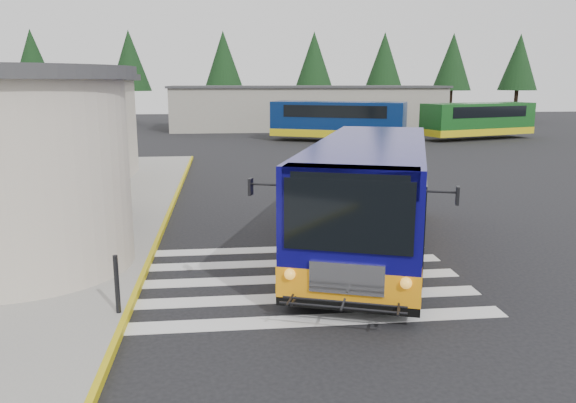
{
  "coord_description": "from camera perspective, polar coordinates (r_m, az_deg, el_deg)",
  "views": [
    {
      "loc": [
        -2.04,
        -13.37,
        4.6
      ],
      "look_at": [
        -0.59,
        -0.5,
        1.83
      ],
      "focal_mm": 35.0,
      "sensor_mm": 36.0,
      "label": 1
    }
  ],
  "objects": [
    {
      "name": "ground",
      "position": [
        14.28,
        2.16,
        -6.71
      ],
      "size": [
        140.0,
        140.0,
        0.0
      ],
      "primitive_type": "plane",
      "color": "black",
      "rests_on": "ground"
    },
    {
      "name": "curb_strip",
      "position": [
        18.06,
        -12.61,
        -2.7
      ],
      "size": [
        0.12,
        34.0,
        0.16
      ],
      "primitive_type": "cube",
      "color": "gold",
      "rests_on": "ground"
    },
    {
      "name": "crosswalk",
      "position": [
        13.47,
        0.54,
        -7.85
      ],
      "size": [
        8.0,
        5.35,
        0.01
      ],
      "color": "silver",
      "rests_on": "ground"
    },
    {
      "name": "depot_building",
      "position": [
        56.0,
        1.87,
        9.54
      ],
      "size": [
        26.4,
        8.4,
        4.2
      ],
      "color": "gray",
      "rests_on": "ground"
    },
    {
      "name": "tree_line",
      "position": [
        63.95,
        1.1,
        14.04
      ],
      "size": [
        58.4,
        4.4,
        10.0
      ],
      "color": "black",
      "rests_on": "ground"
    },
    {
      "name": "transit_bus",
      "position": [
        15.43,
        8.29,
        0.2
      ],
      "size": [
        6.45,
        11.04,
        3.04
      ],
      "rotation": [
        0.0,
        0.0,
        -0.34
      ],
      "color": "#0B085F",
      "rests_on": "ground"
    },
    {
      "name": "pedestrian_b",
      "position": [
        13.09,
        -24.41,
        -4.71
      ],
      "size": [
        1.02,
        1.1,
        1.82
      ],
      "primitive_type": "imported",
      "rotation": [
        0.0,
        0.0,
        -1.09
      ],
      "color": "black",
      "rests_on": "sidewalk"
    },
    {
      "name": "bollard",
      "position": [
        11.53,
        -16.99,
        -8.04
      ],
      "size": [
        0.1,
        0.1,
        1.17
      ],
      "primitive_type": "cylinder",
      "color": "black",
      "rests_on": "sidewalk"
    },
    {
      "name": "far_bus_a",
      "position": [
        44.22,
        5.1,
        8.32
      ],
      "size": [
        10.55,
        6.88,
        2.65
      ],
      "rotation": [
        0.0,
        0.0,
        1.14
      ],
      "color": "#061C4C",
      "rests_on": "ground"
    },
    {
      "name": "far_bus_b",
      "position": [
        48.45,
        18.74,
        7.95
      ],
      "size": [
        10.08,
        5.6,
        2.51
      ],
      "rotation": [
        0.0,
        0.0,
        1.89
      ],
      "color": "#134918",
      "rests_on": "ground"
    }
  ]
}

